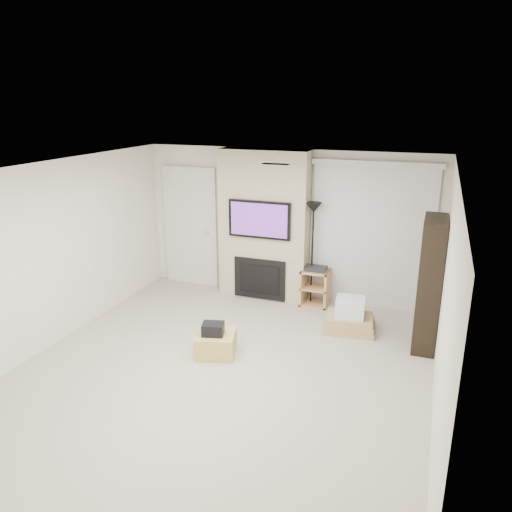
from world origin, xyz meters
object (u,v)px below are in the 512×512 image
(box_stack, at_px, (349,318))
(bookshelf, at_px, (430,284))
(ottoman, at_px, (216,343))
(floor_lamp, at_px, (313,225))
(av_stand, at_px, (315,285))

(box_stack, height_order, bookshelf, bookshelf)
(ottoman, relative_size, box_stack, 0.62)
(floor_lamp, xyz_separation_m, box_stack, (0.79, -0.82, -1.15))
(av_stand, relative_size, bookshelf, 0.37)
(av_stand, bearing_deg, bookshelf, -26.11)
(ottoman, xyz_separation_m, bookshelf, (2.60, 1.23, 0.75))
(floor_lamp, xyz_separation_m, av_stand, (0.08, -0.05, -1.00))
(box_stack, bearing_deg, av_stand, 132.72)
(ottoman, relative_size, av_stand, 0.76)
(floor_lamp, xyz_separation_m, bookshelf, (1.84, -0.92, -0.44))
(ottoman, bearing_deg, av_stand, 68.20)
(box_stack, distance_m, bookshelf, 1.27)
(av_stand, relative_size, box_stack, 0.82)
(bookshelf, bearing_deg, floor_lamp, 153.53)
(floor_lamp, distance_m, box_stack, 1.62)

